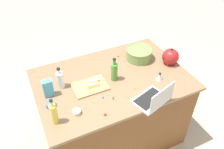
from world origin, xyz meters
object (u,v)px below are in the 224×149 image
bottle_oil (54,114)px  bottle_vinegar (60,80)px  candy_bag (48,88)px  kettle (170,57)px  laptop (154,99)px  ramekin_medium (50,105)px  mixing_bowl_large (139,54)px  bottle_olive (114,71)px  kitchen_timer (160,77)px  butter_stick_left (93,82)px  ramekin_small (77,112)px  butter_stick_right (93,85)px  cutting_board (90,86)px

bottle_oil → bottle_vinegar: bearing=-111.9°
bottle_oil → candy_bag: size_ratio=1.49×
bottle_vinegar → kettle: size_ratio=1.03×
laptop → ramekin_medium: size_ratio=4.52×
mixing_bowl_large → bottle_olive: (0.40, 0.20, 0.03)m
bottle_vinegar → kitchen_timer: (-0.91, 0.31, -0.05)m
bottle_olive → kitchen_timer: bearing=154.3°
bottle_vinegar → kettle: 1.17m
butter_stick_left → ramekin_small: butter_stick_left is taller
butter_stick_right → mixing_bowl_large: bearing=-160.1°
bottle_olive → butter_stick_right: 0.25m
bottle_olive → bottle_vinegar: (0.50, -0.12, -0.01)m
kettle → ramekin_small: size_ratio=3.02×
kettle → ramekin_medium: kettle is taller
bottle_oil → kettle: bottle_oil is taller
bottle_oil → kitchen_timer: bottle_oil is taller
laptop → cutting_board: laptop is taller
bottle_olive → candy_bag: bearing=-4.9°
butter_stick_left → candy_bag: 0.43m
kettle → butter_stick_left: kettle is taller
ramekin_small → ramekin_medium: 0.25m
candy_bag → ramekin_medium: bearing=80.7°
mixing_bowl_large → bottle_olive: size_ratio=1.16×
bottle_oil → butter_stick_left: bearing=-146.7°
laptop → ramekin_medium: laptop is taller
ramekin_medium → kitchen_timer: kitchen_timer is taller
mixing_bowl_large → cutting_board: mixing_bowl_large is taller
bottle_olive → bottle_oil: bearing=22.8°
bottle_oil → bottle_vinegar: bottle_oil is taller
bottle_olive → cutting_board: bearing=1.5°
cutting_board → ramekin_medium: bearing=11.7°
kitchen_timer → bottle_olive: bearing=-25.7°
cutting_board → candy_bag: candy_bag is taller
mixing_bowl_large → butter_stick_left: size_ratio=2.62×
laptop → bottle_olive: bottle_olive is taller
kitchen_timer → ramekin_small: bearing=4.6°
bottle_vinegar → kettle: bearing=173.5°
cutting_board → ramekin_medium: size_ratio=4.09×
cutting_board → butter_stick_right: size_ratio=2.97×
mixing_bowl_large → ramekin_small: mixing_bowl_large is taller
ramekin_medium → candy_bag: candy_bag is taller
laptop → bottle_olive: bearing=-68.6°
bottle_vinegar → bottle_olive: bearing=166.6°
kettle → ramekin_small: 1.17m
kettle → cutting_board: bearing=-0.4°
butter_stick_left → butter_stick_right: (0.02, 0.04, 0.00)m
cutting_board → ramekin_medium: 0.41m
kitchen_timer → butter_stick_right: bearing=-14.4°
mixing_bowl_large → kettle: bearing=140.4°
bottle_olive → cutting_board: bottle_olive is taller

